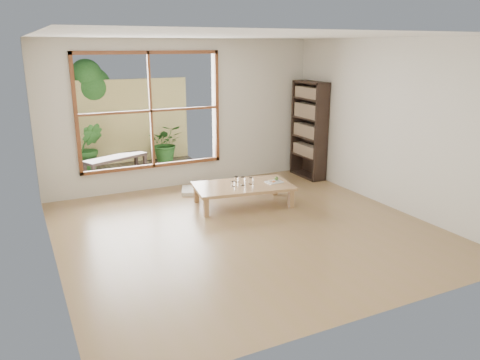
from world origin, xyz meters
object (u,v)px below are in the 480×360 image
object	(u,v)px
low_table	(243,187)
garden_bench	(116,160)
food_tray	(275,181)
bookshelf	(309,130)

from	to	relation	value
low_table	garden_bench	distance (m)	2.92
food_tray	garden_bench	world-z (taller)	garden_bench
bookshelf	low_table	bearing A→B (deg)	-153.12
low_table	food_tray	xyz separation A→B (m)	(0.53, -0.09, 0.06)
food_tray	garden_bench	distance (m)	3.29
low_table	bookshelf	world-z (taller)	bookshelf
low_table	bookshelf	xyz separation A→B (m)	(1.90, 0.96, 0.62)
low_table	food_tray	size ratio (longest dim) A/B	6.19
bookshelf	food_tray	world-z (taller)	bookshelf
food_tray	low_table	bearing A→B (deg)	166.92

